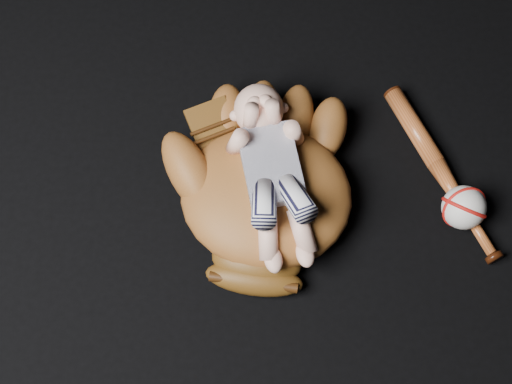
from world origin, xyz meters
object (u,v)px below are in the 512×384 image
(baseball_bat, at_px, (442,173))
(baseball, at_px, (464,207))
(newborn_baby, at_px, (274,177))
(baseball_glove, at_px, (266,192))

(baseball_bat, height_order, baseball, baseball)
(newborn_baby, distance_m, baseball_bat, 0.34)
(newborn_baby, bearing_deg, baseball, -14.35)
(newborn_baby, relative_size, baseball, 4.23)
(baseball_bat, relative_size, baseball, 4.78)
(baseball_bat, distance_m, baseball, 0.09)
(newborn_baby, relative_size, baseball_bat, 0.88)
(baseball_glove, relative_size, baseball_bat, 1.13)
(newborn_baby, xyz_separation_m, baseball, (0.34, -0.03, -0.08))
(baseball_bat, bearing_deg, newborn_baby, -171.42)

